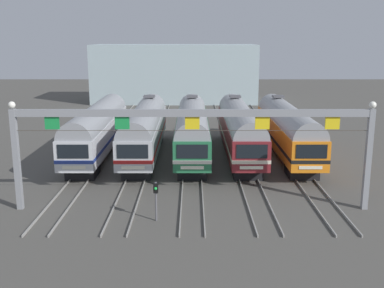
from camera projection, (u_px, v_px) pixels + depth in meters
name	position (u px, v px, depth m)	size (l,w,h in m)	color
ground_plane	(191.00, 156.00, 43.29)	(160.00, 160.00, 0.00)	#4C4944
track_bed	(190.00, 123.00, 59.84)	(18.88, 70.00, 0.15)	gray
commuter_train_silver	(96.00, 128.00, 42.65)	(2.88, 18.06, 4.77)	silver
commuter_train_stainless	(143.00, 128.00, 42.67)	(2.88, 18.06, 5.05)	#B2B5BA
commuter_train_green	(191.00, 128.00, 42.69)	(2.88, 18.06, 5.05)	#236B42
commuter_train_maroon	(238.00, 128.00, 42.70)	(2.88, 18.06, 5.05)	maroon
commuter_train_orange	(285.00, 128.00, 42.72)	(2.88, 18.06, 5.05)	orange
catenary_gantry	(191.00, 129.00, 28.95)	(22.61, 0.44, 6.97)	gray
yard_signal_mast	(154.00, 194.00, 27.77)	(0.28, 0.35, 2.43)	#59595E
maintenance_building	(173.00, 73.00, 79.05)	(27.16, 10.00, 9.55)	#9EB2B7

